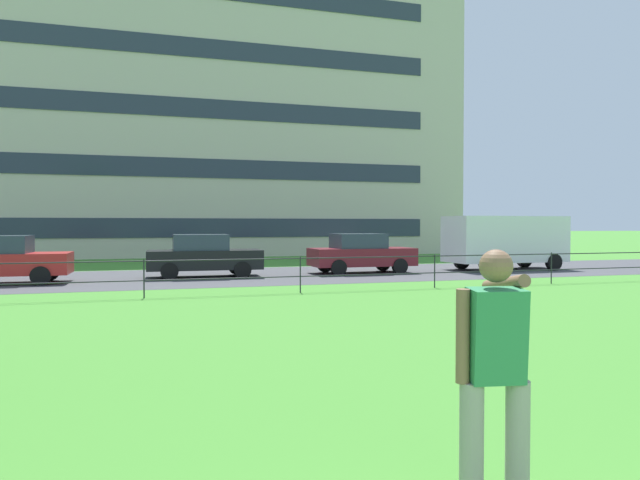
% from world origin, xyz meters
% --- Properties ---
extents(street_strip, '(80.00, 7.73, 0.01)m').
position_xyz_m(street_strip, '(0.00, 20.60, 0.00)').
color(street_strip, '#424247').
rests_on(street_strip, ground).
extents(park_fence, '(37.39, 0.04, 1.00)m').
position_xyz_m(park_fence, '(-0.00, 14.88, 0.67)').
color(park_fence, '#232328').
rests_on(park_fence, ground).
extents(person_thrower, '(0.62, 0.74, 1.71)m').
position_xyz_m(person_thrower, '(0.17, 2.77, 0.93)').
color(person_thrower, gray).
rests_on(person_thrower, ground).
extents(car_red_center, '(4.03, 1.87, 1.54)m').
position_xyz_m(car_red_center, '(-6.41, 19.83, 0.78)').
color(car_red_center, red).
rests_on(car_red_center, ground).
extents(car_black_far_left, '(4.04, 1.88, 1.54)m').
position_xyz_m(car_black_far_left, '(-0.03, 20.37, 0.78)').
color(car_black_far_left, black).
rests_on(car_black_far_left, ground).
extents(car_maroon_far_right, '(4.01, 1.84, 1.54)m').
position_xyz_m(car_maroon_far_right, '(5.98, 20.37, 0.78)').
color(car_maroon_far_right, maroon).
rests_on(car_maroon_far_right, ground).
extents(panel_van_left, '(5.05, 2.19, 2.24)m').
position_xyz_m(panel_van_left, '(12.43, 20.28, 1.27)').
color(panel_van_left, white).
rests_on(panel_van_left, ground).
extents(apartment_building_background, '(39.83, 10.59, 17.52)m').
position_xyz_m(apartment_building_background, '(-1.68, 38.32, 8.77)').
color(apartment_building_background, beige).
rests_on(apartment_building_background, ground).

